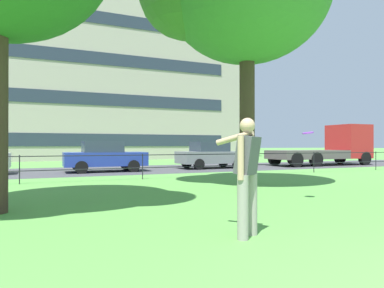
{
  "coord_description": "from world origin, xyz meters",
  "views": [
    {
      "loc": [
        -3.62,
        -0.84,
        1.33
      ],
      "look_at": [
        0.17,
        7.9,
        1.37
      ],
      "focal_mm": 32.38,
      "sensor_mm": 36.0,
      "label": 1
    }
  ],
  "objects_px": {
    "car_grey_far_left": "(211,155)",
    "apartment_building_background": "(44,68)",
    "frisbee": "(308,133)",
    "car_blue_right": "(105,156)",
    "flatbed_truck_far_right": "(333,147)",
    "person_thrower": "(247,173)"
  },
  "relations": [
    {
      "from": "car_grey_far_left",
      "to": "apartment_building_background",
      "type": "height_order",
      "value": "apartment_building_background"
    },
    {
      "from": "frisbee",
      "to": "apartment_building_background",
      "type": "xyz_separation_m",
      "value": [
        -5.62,
        31.84,
        7.56
      ]
    },
    {
      "from": "frisbee",
      "to": "car_grey_far_left",
      "type": "distance_m",
      "value": 11.91
    },
    {
      "from": "frisbee",
      "to": "car_grey_far_left",
      "type": "height_order",
      "value": "frisbee"
    },
    {
      "from": "frisbee",
      "to": "car_blue_right",
      "type": "distance_m",
      "value": 11.64
    },
    {
      "from": "car_blue_right",
      "to": "apartment_building_background",
      "type": "height_order",
      "value": "apartment_building_background"
    },
    {
      "from": "car_grey_far_left",
      "to": "car_blue_right",
      "type": "bearing_deg",
      "value": -177.93
    },
    {
      "from": "frisbee",
      "to": "car_blue_right",
      "type": "height_order",
      "value": "frisbee"
    },
    {
      "from": "frisbee",
      "to": "car_blue_right",
      "type": "xyz_separation_m",
      "value": [
        -2.94,
        11.23,
        -0.85
      ]
    },
    {
      "from": "car_blue_right",
      "to": "car_grey_far_left",
      "type": "relative_size",
      "value": 0.99
    },
    {
      "from": "car_grey_far_left",
      "to": "flatbed_truck_far_right",
      "type": "bearing_deg",
      "value": -1.19
    },
    {
      "from": "car_grey_far_left",
      "to": "person_thrower",
      "type": "bearing_deg",
      "value": -114.74
    },
    {
      "from": "person_thrower",
      "to": "frisbee",
      "type": "bearing_deg",
      "value": 35.28
    },
    {
      "from": "apartment_building_background",
      "to": "car_grey_far_left",
      "type": "bearing_deg",
      "value": -66.68
    },
    {
      "from": "apartment_building_background",
      "to": "frisbee",
      "type": "bearing_deg",
      "value": -79.99
    },
    {
      "from": "car_grey_far_left",
      "to": "apartment_building_background",
      "type": "xyz_separation_m",
      "value": [
        -8.79,
        20.39,
        8.41
      ]
    },
    {
      "from": "car_blue_right",
      "to": "car_grey_far_left",
      "type": "bearing_deg",
      "value": 2.07
    },
    {
      "from": "frisbee",
      "to": "apartment_building_background",
      "type": "relative_size",
      "value": 0.01
    },
    {
      "from": "person_thrower",
      "to": "flatbed_truck_far_right",
      "type": "height_order",
      "value": "flatbed_truck_far_right"
    },
    {
      "from": "person_thrower",
      "to": "apartment_building_background",
      "type": "bearing_deg",
      "value": 94.18
    },
    {
      "from": "frisbee",
      "to": "flatbed_truck_far_right",
      "type": "height_order",
      "value": "flatbed_truck_far_right"
    },
    {
      "from": "flatbed_truck_far_right",
      "to": "frisbee",
      "type": "bearing_deg",
      "value": -137.52
    }
  ]
}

